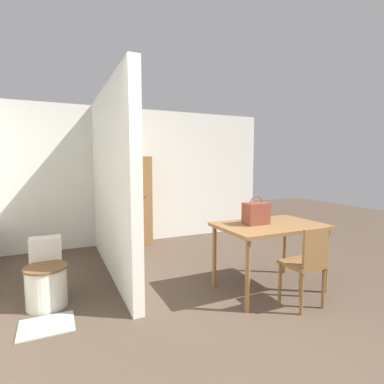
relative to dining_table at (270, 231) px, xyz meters
name	(u,v)px	position (x,y,z in m)	size (l,w,h in m)	color
ground_plane	(271,380)	(-0.96, -1.21, -0.71)	(16.00, 16.00, 0.00)	#4C3D30
wall_back	(131,176)	(-0.96, 2.86, 0.54)	(5.53, 0.12, 2.50)	silver
partition_wall	(111,182)	(-1.58, 1.40, 0.54)	(0.12, 2.81, 2.50)	silver
dining_table	(270,231)	(0.00, 0.00, 0.00)	(1.22, 0.81, 0.80)	brown
wooden_chair	(307,263)	(0.06, -0.52, -0.23)	(0.37, 0.37, 0.87)	brown
toilet	(46,279)	(-2.40, 0.70, -0.43)	(0.43, 0.58, 0.68)	silver
handbag	(256,213)	(-0.15, 0.07, 0.21)	(0.28, 0.18, 0.34)	brown
wooden_cabinet	(133,201)	(-0.99, 2.61, 0.10)	(0.63, 0.37, 1.62)	brown
bath_mat	(47,326)	(-2.40, 0.22, -0.71)	(0.48, 0.40, 0.01)	#99A899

